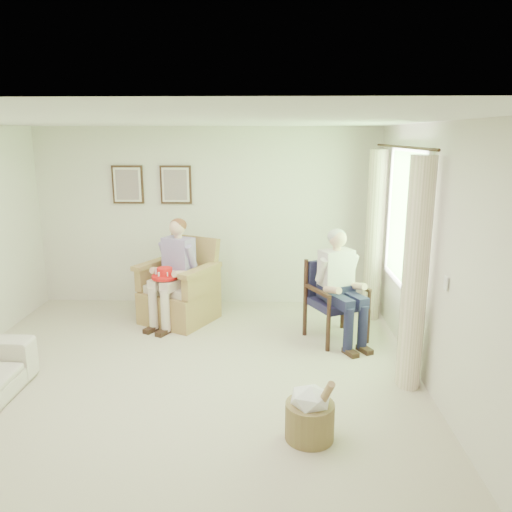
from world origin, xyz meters
name	(u,v)px	position (x,y,z in m)	size (l,w,h in m)	color
floor	(177,391)	(0.00, 0.00, 0.00)	(5.50, 5.50, 0.00)	beige
back_wall	(208,217)	(0.00, 2.75, 1.30)	(5.00, 0.04, 2.60)	silver
front_wall	(37,438)	(0.00, -2.75, 1.30)	(5.00, 0.04, 2.60)	silver
right_wall	(442,267)	(2.50, 0.00, 1.30)	(0.04, 5.50, 2.60)	silver
ceiling	(166,120)	(0.00, 0.00, 2.60)	(5.00, 5.50, 0.02)	white
window	(406,215)	(2.46, 1.20, 1.58)	(0.13, 2.50, 1.63)	#2D6B23
curtain_left	(415,276)	(2.33, 0.22, 1.15)	(0.34, 0.34, 2.30)	beige
curtain_right	(374,236)	(2.33, 2.18, 1.15)	(0.34, 0.34, 2.30)	beige
framed_print_left	(128,185)	(-1.15, 2.71, 1.78)	(0.45, 0.05, 0.55)	#382114
framed_print_right	(176,185)	(-0.45, 2.71, 1.78)	(0.45, 0.05, 0.55)	#382114
wicker_armchair	(180,295)	(-0.31, 1.97, 0.36)	(0.88, 0.87, 1.12)	#A57A4E
wood_armchair	(336,296)	(1.74, 1.45, 0.53)	(0.62, 0.59, 0.96)	black
person_wicker	(176,265)	(-0.31, 1.82, 0.82)	(0.40, 0.62, 1.39)	beige
person_dark	(338,279)	(1.74, 1.29, 0.80)	(0.40, 0.63, 1.36)	#1B1C3C
red_hat	(165,275)	(-0.43, 1.65, 0.73)	(0.34, 0.34, 0.14)	red
hatbox	(310,413)	(1.26, -0.76, 0.24)	(0.45, 0.45, 0.60)	tan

